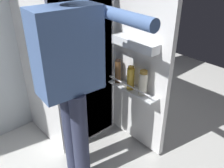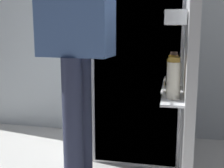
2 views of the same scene
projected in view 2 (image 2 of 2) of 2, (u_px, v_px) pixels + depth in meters
name	position (u px, v px, depth m)	size (l,w,h in m)	color
refrigerator	(144.00, 45.00, 2.18)	(0.66, 1.25, 1.67)	white
person	(77.00, 30.00, 1.72)	(0.53, 0.75, 1.58)	#2D334C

